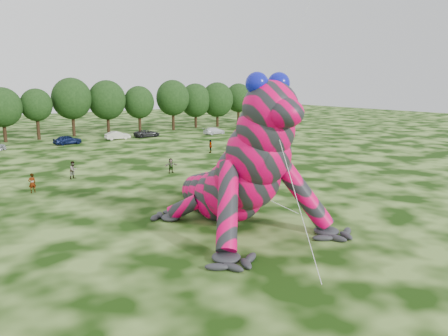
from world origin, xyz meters
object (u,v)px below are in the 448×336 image
object	(u,v)px
spectator_0	(32,183)
spectator_5	(171,166)
tree_12	(139,109)
tree_17	(268,102)
tree_9	(37,114)
spectator_1	(73,170)
tree_10	(72,107)
car_6	(147,133)
car_7	(214,131)
tree_8	(3,115)
tree_11	(107,107)
tree_16	(238,104)
inflatable_gecko	(222,148)
tree_13	(173,105)
tree_14	(196,106)
tree_15	(217,105)
car_5	(117,135)
flying_kite	(308,6)
spectator_3	(210,146)

from	to	relation	value
spectator_0	spectator_5	size ratio (longest dim) A/B	1.10
tree_12	tree_17	size ratio (longest dim) A/B	0.87
tree_9	spectator_1	distance (m)	34.97
tree_10	car_6	world-z (taller)	tree_10
car_7	tree_8	bearing A→B (deg)	63.51
tree_9	tree_12	xyz separation A→B (m)	(18.95, 0.39, 0.15)
tree_10	spectator_5	size ratio (longest dim) A/B	6.48
tree_11	tree_16	distance (m)	31.69
inflatable_gecko	tree_10	size ratio (longest dim) A/B	1.99
tree_13	car_6	bearing A→B (deg)	-141.98
spectator_1	tree_11	bearing A→B (deg)	38.60
tree_9	spectator_5	size ratio (longest dim) A/B	5.35
tree_10	tree_17	size ratio (longest dim) A/B	1.02
tree_17	tree_14	bearing A→B (deg)	173.64
spectator_1	tree_14	bearing A→B (deg)	18.62
tree_15	car_5	distance (m)	27.88
spectator_0	tree_14	bearing A→B (deg)	-145.52
tree_14	tree_16	size ratio (longest dim) A/B	1.00
tree_8	tree_14	world-z (taller)	tree_14
car_5	car_7	size ratio (longest dim) A/B	0.93
car_6	tree_11	bearing A→B (deg)	22.79
tree_8	tree_14	bearing A→B (deg)	2.64
tree_11	car_6	world-z (taller)	tree_11
tree_15	car_7	bearing A→B (deg)	-126.64
tree_15	spectator_0	distance (m)	60.53
tree_16	car_6	xyz separation A→B (m)	(-27.64, -9.53, -4.04)
tree_10	car_6	xyz separation A→B (m)	(10.41, -8.74, -4.60)
flying_kite	tree_14	xyz separation A→B (m)	(17.67, 49.80, -12.17)
inflatable_gecko	tree_8	distance (m)	54.23
tree_15	spectator_3	size ratio (longest dim) A/B	5.36
tree_8	tree_10	size ratio (longest dim) A/B	0.85
tree_11	car_7	size ratio (longest dim) A/B	2.22
car_6	spectator_3	world-z (taller)	spectator_3
flying_kite	tree_10	xyz separation A→B (m)	(-8.40, 49.65, -11.62)
car_7	car_5	bearing A→B (deg)	70.34
tree_10	car_7	bearing A→B (deg)	-28.74
tree_8	tree_14	size ratio (longest dim) A/B	0.95
tree_15	spectator_0	bearing A→B (deg)	-140.12
car_5	spectator_5	distance (m)	30.53
tree_8	car_6	bearing A→B (deg)	-17.97
tree_17	tree_9	bearing A→B (deg)	179.23
inflatable_gecko	tree_16	size ratio (longest dim) A/B	2.23
flying_kite	car_6	world-z (taller)	flying_kite
inflatable_gecko	tree_17	xyz separation A→B (m)	(50.13, 53.57, -0.08)
tree_14	inflatable_gecko	bearing A→B (deg)	-119.63
tree_12	tree_17	world-z (taller)	tree_17
flying_kite	tree_14	size ratio (longest dim) A/B	2.07
tree_8	tree_10	world-z (taller)	tree_10
tree_11	tree_15	distance (m)	24.69
tree_14	car_6	world-z (taller)	tree_14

